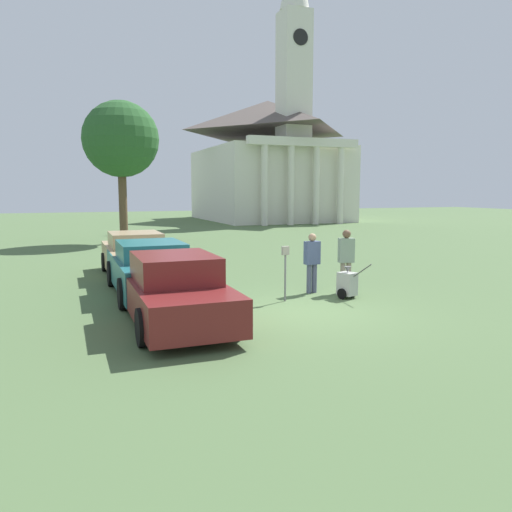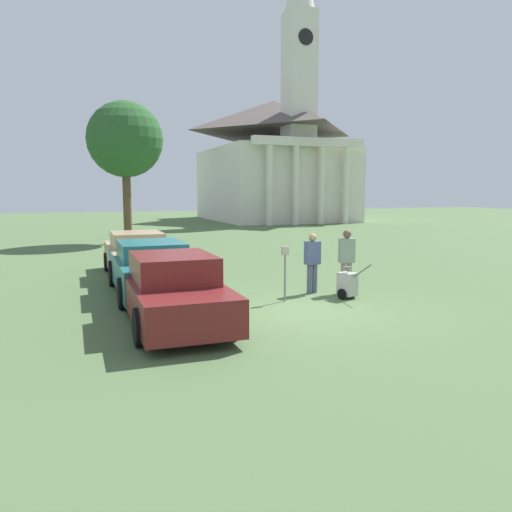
{
  "view_description": "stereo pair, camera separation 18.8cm",
  "coord_description": "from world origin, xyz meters",
  "px_view_note": "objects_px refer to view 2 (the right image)",
  "views": [
    {
      "loc": [
        -5.1,
        -10.29,
        2.81
      ],
      "look_at": [
        -0.4,
        1.95,
        1.1
      ],
      "focal_mm": 35.0,
      "sensor_mm": 36.0,
      "label": 1
    },
    {
      "loc": [
        -4.92,
        -10.35,
        2.81
      ],
      "look_at": [
        -0.4,
        1.95,
        1.1
      ],
      "focal_mm": 35.0,
      "sensor_mm": 36.0,
      "label": 2
    }
  ],
  "objects_px": {
    "person_worker": "(312,259)",
    "parked_car_tan": "(137,255)",
    "parking_meter": "(285,263)",
    "parked_car_teal": "(151,269)",
    "equipment_cart": "(347,284)",
    "church": "(274,158)",
    "person_supervisor": "(347,257)",
    "parked_car_maroon": "(172,291)"
  },
  "relations": [
    {
      "from": "person_worker",
      "to": "parked_car_tan",
      "type": "bearing_deg",
      "value": -51.36
    },
    {
      "from": "parking_meter",
      "to": "parked_car_teal",
      "type": "bearing_deg",
      "value": 145.86
    },
    {
      "from": "equipment_cart",
      "to": "church",
      "type": "xyz_separation_m",
      "value": [
        11.85,
        34.1,
        5.63
      ]
    },
    {
      "from": "person_supervisor",
      "to": "equipment_cart",
      "type": "bearing_deg",
      "value": 74.42
    },
    {
      "from": "parked_car_teal",
      "to": "church",
      "type": "distance_m",
      "value": 36.23
    },
    {
      "from": "parked_car_teal",
      "to": "parking_meter",
      "type": "height_order",
      "value": "parked_car_teal"
    },
    {
      "from": "person_supervisor",
      "to": "church",
      "type": "relative_size",
      "value": 0.07
    },
    {
      "from": "parked_car_maroon",
      "to": "parking_meter",
      "type": "xyz_separation_m",
      "value": [
        3.09,
        1.04,
        0.3
      ]
    },
    {
      "from": "parked_car_maroon",
      "to": "parking_meter",
      "type": "bearing_deg",
      "value": 18.62
    },
    {
      "from": "parked_car_teal",
      "to": "person_worker",
      "type": "bearing_deg",
      "value": -18.39
    },
    {
      "from": "parked_car_maroon",
      "to": "person_supervisor",
      "type": "relative_size",
      "value": 2.79
    },
    {
      "from": "parked_car_maroon",
      "to": "person_worker",
      "type": "xyz_separation_m",
      "value": [
        4.21,
        1.73,
        0.25
      ]
    },
    {
      "from": "parked_car_tan",
      "to": "equipment_cart",
      "type": "bearing_deg",
      "value": -48.76
    },
    {
      "from": "parked_car_teal",
      "to": "parked_car_tan",
      "type": "height_order",
      "value": "parked_car_tan"
    },
    {
      "from": "parked_car_teal",
      "to": "parking_meter",
      "type": "xyz_separation_m",
      "value": [
        3.09,
        -2.1,
        0.28
      ]
    },
    {
      "from": "parked_car_teal",
      "to": "equipment_cart",
      "type": "bearing_deg",
      "value": -26.2
    },
    {
      "from": "parked_car_maroon",
      "to": "person_worker",
      "type": "height_order",
      "value": "person_worker"
    },
    {
      "from": "parked_car_teal",
      "to": "person_supervisor",
      "type": "distance_m",
      "value": 5.4
    },
    {
      "from": "parked_car_teal",
      "to": "parking_meter",
      "type": "distance_m",
      "value": 3.74
    },
    {
      "from": "parked_car_tan",
      "to": "parking_meter",
      "type": "distance_m",
      "value": 6.05
    },
    {
      "from": "parking_meter",
      "to": "equipment_cart",
      "type": "height_order",
      "value": "parking_meter"
    },
    {
      "from": "parking_meter",
      "to": "church",
      "type": "bearing_deg",
      "value": 68.21
    },
    {
      "from": "parked_car_maroon",
      "to": "parked_car_tan",
      "type": "bearing_deg",
      "value": 90.02
    },
    {
      "from": "person_supervisor",
      "to": "equipment_cart",
      "type": "height_order",
      "value": "person_supervisor"
    },
    {
      "from": "parked_car_teal",
      "to": "equipment_cart",
      "type": "xyz_separation_m",
      "value": [
        4.77,
        -2.35,
        -0.31
      ]
    },
    {
      "from": "parked_car_maroon",
      "to": "person_worker",
      "type": "relative_size",
      "value": 2.95
    },
    {
      "from": "parked_car_maroon",
      "to": "parked_car_teal",
      "type": "relative_size",
      "value": 0.98
    },
    {
      "from": "parked_car_tan",
      "to": "person_supervisor",
      "type": "bearing_deg",
      "value": -43.18
    },
    {
      "from": "parked_car_maroon",
      "to": "parked_car_tan",
      "type": "distance_m",
      "value": 6.23
    },
    {
      "from": "parked_car_teal",
      "to": "person_worker",
      "type": "height_order",
      "value": "person_worker"
    },
    {
      "from": "person_worker",
      "to": "parked_car_teal",
      "type": "bearing_deg",
      "value": -22.88
    },
    {
      "from": "parked_car_maroon",
      "to": "church",
      "type": "height_order",
      "value": "church"
    },
    {
      "from": "parked_car_tan",
      "to": "equipment_cart",
      "type": "relative_size",
      "value": 4.67
    },
    {
      "from": "parked_car_maroon",
      "to": "equipment_cart",
      "type": "height_order",
      "value": "parked_car_maroon"
    },
    {
      "from": "parked_car_teal",
      "to": "parking_meter",
      "type": "bearing_deg",
      "value": -34.12
    },
    {
      "from": "equipment_cart",
      "to": "parked_car_tan",
      "type": "bearing_deg",
      "value": 112.46
    },
    {
      "from": "person_worker",
      "to": "person_supervisor",
      "type": "bearing_deg",
      "value": 157.1
    },
    {
      "from": "church",
      "to": "parked_car_tan",
      "type": "bearing_deg",
      "value": -120.12
    },
    {
      "from": "parked_car_teal",
      "to": "parked_car_tan",
      "type": "relative_size",
      "value": 1.08
    },
    {
      "from": "person_supervisor",
      "to": "equipment_cart",
      "type": "distance_m",
      "value": 0.96
    },
    {
      "from": "parked_car_tan",
      "to": "parking_meter",
      "type": "relative_size",
      "value": 3.28
    },
    {
      "from": "parked_car_tan",
      "to": "church",
      "type": "xyz_separation_m",
      "value": [
        16.62,
        28.65,
        5.33
      ]
    }
  ]
}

